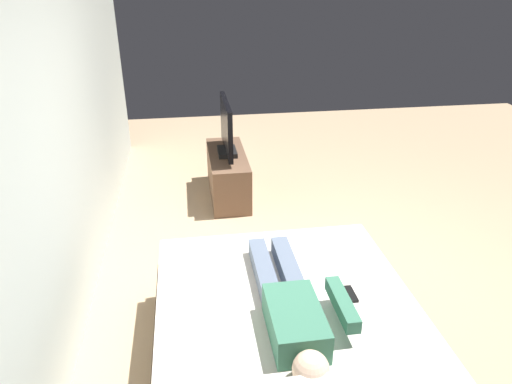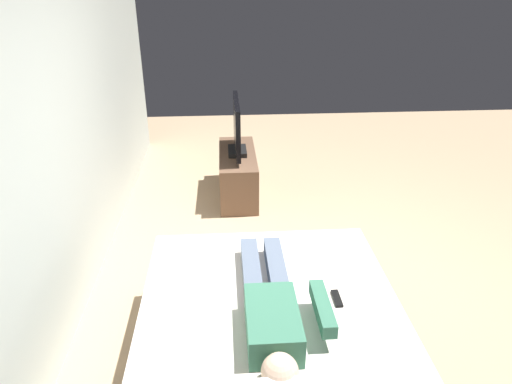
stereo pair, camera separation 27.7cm
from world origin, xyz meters
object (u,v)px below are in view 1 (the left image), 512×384
Objects in this scene: bed at (292,358)px; tv_stand at (228,175)px; tv at (226,129)px; person at (292,307)px; remote at (351,294)px.

tv_stand is at bearing 2.21° from bed.
bed is 2.79m from tv_stand.
tv is (0.00, -0.00, 0.53)m from tv_stand.
tv is at bearing 2.16° from person.
tv reaches higher than person.
bed reaches higher than tv_stand.
person is 2.76m from tv.
remote reaches higher than bed.
tv_stand is 1.25× the size of tv.
person is 1.43× the size of tv.
tv is at bearing 2.21° from bed.
person is at bearing 110.47° from remote.
remote is at bearing -65.86° from bed.
tv is (2.61, 0.51, 0.24)m from remote.
person reaches higher than tv_stand.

